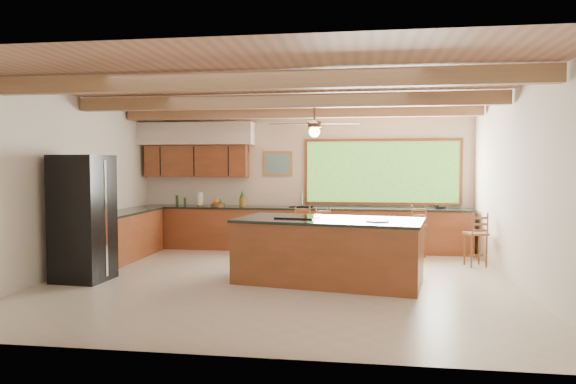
# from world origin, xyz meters

# --- Properties ---
(ground) EXTENTS (7.20, 7.20, 0.00)m
(ground) POSITION_xyz_m (0.00, 0.00, 0.00)
(ground) COLOR #BAB19A
(ground) RESTS_ON ground
(room_shell) EXTENTS (7.27, 6.54, 3.02)m
(room_shell) POSITION_xyz_m (-0.17, 0.65, 2.21)
(room_shell) COLOR beige
(room_shell) RESTS_ON ground
(counter_run) EXTENTS (7.12, 3.10, 1.26)m
(counter_run) POSITION_xyz_m (-0.82, 2.52, 0.46)
(counter_run) COLOR brown
(counter_run) RESTS_ON ground
(island) EXTENTS (3.01, 1.80, 1.01)m
(island) POSITION_xyz_m (0.77, 0.00, 0.49)
(island) COLOR brown
(island) RESTS_ON ground
(refrigerator) EXTENTS (0.81, 0.79, 1.97)m
(refrigerator) POSITION_xyz_m (-3.05, -0.45, 0.99)
(refrigerator) COLOR black
(refrigerator) RESTS_ON ground
(bar_stool_a) EXTENTS (0.36, 0.36, 1.01)m
(bar_stool_a) POSITION_xyz_m (0.10, 2.40, 0.60)
(bar_stool_a) COLOR brown
(bar_stool_a) RESTS_ON ground
(bar_stool_b) EXTENTS (0.48, 0.48, 1.01)m
(bar_stool_b) POSITION_xyz_m (0.47, 2.07, 0.60)
(bar_stool_b) COLOR brown
(bar_stool_b) RESTS_ON ground
(bar_stool_c) EXTENTS (0.48, 0.48, 1.04)m
(bar_stool_c) POSITION_xyz_m (2.32, 2.39, 0.62)
(bar_stool_c) COLOR brown
(bar_stool_c) RESTS_ON ground
(bar_stool_d) EXTENTS (0.43, 0.43, 0.98)m
(bar_stool_d) POSITION_xyz_m (3.30, 1.55, 0.58)
(bar_stool_d) COLOR brown
(bar_stool_d) RESTS_ON ground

